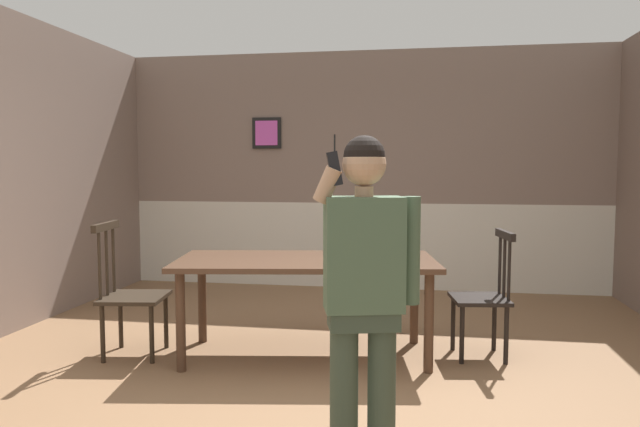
{
  "coord_description": "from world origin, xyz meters",
  "views": [
    {
      "loc": [
        0.65,
        -3.56,
        1.48
      ],
      "look_at": [
        0.11,
        -0.29,
        1.21
      ],
      "focal_mm": 32.66,
      "sensor_mm": 36.0,
      "label": 1
    }
  ],
  "objects_px": {
    "dining_table": "(306,269)",
    "chair_by_doorway": "(484,296)",
    "chair_near_window": "(129,293)",
    "person_figure": "(365,281)"
  },
  "relations": [
    {
      "from": "chair_by_doorway",
      "to": "dining_table",
      "type": "bearing_deg",
      "value": 90.58
    },
    {
      "from": "chair_near_window",
      "to": "person_figure",
      "type": "height_order",
      "value": "person_figure"
    },
    {
      "from": "person_figure",
      "to": "chair_near_window",
      "type": "bearing_deg",
      "value": -49.62
    },
    {
      "from": "dining_table",
      "to": "chair_by_doorway",
      "type": "distance_m",
      "value": 1.4
    },
    {
      "from": "chair_near_window",
      "to": "person_figure",
      "type": "bearing_deg",
      "value": 46.65
    },
    {
      "from": "dining_table",
      "to": "chair_by_doorway",
      "type": "relative_size",
      "value": 2.12
    },
    {
      "from": "chair_near_window",
      "to": "person_figure",
      "type": "relative_size",
      "value": 0.64
    },
    {
      "from": "chair_near_window",
      "to": "dining_table",
      "type": "bearing_deg",
      "value": 90.45
    },
    {
      "from": "chair_by_doorway",
      "to": "chair_near_window",
      "type": "bearing_deg",
      "value": 90.58
    },
    {
      "from": "dining_table",
      "to": "chair_near_window",
      "type": "bearing_deg",
      "value": -171.57
    }
  ]
}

